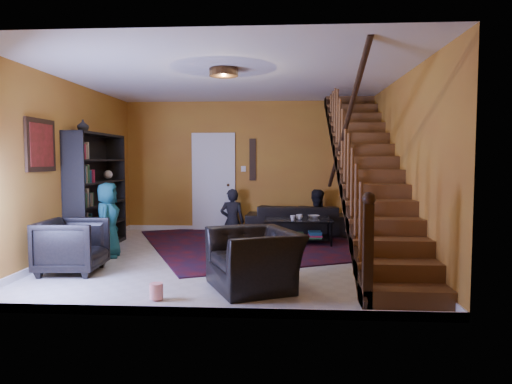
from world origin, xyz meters
TOP-DOWN VIEW (x-y plane):
  - floor at (0.00, 0.00)m, footprint 5.50×5.50m
  - room at (-1.33, 1.33)m, footprint 5.50×5.50m
  - staircase at (2.12, -0.00)m, footprint 0.95×5.02m
  - bookshelf at (-2.40, 0.60)m, footprint 0.35×1.80m
  - door at (-0.70, 2.73)m, footprint 0.82×0.05m
  - framed_picture at (-2.57, -0.90)m, footprint 0.04×0.74m
  - wall_hanging at (0.15, 2.73)m, footprint 0.14×0.03m
  - ceiling_fixture at (0.00, -0.80)m, footprint 0.40×0.40m
  - rug at (0.27, 1.25)m, footprint 4.97×5.22m
  - sofa at (1.12, 2.30)m, footprint 2.16×0.94m
  - armchair_left at (-2.05, -1.12)m, footprint 0.86×0.84m
  - armchair_right at (0.48, -1.69)m, footprint 1.31×1.38m
  - person_adult_a at (-0.25, 2.35)m, footprint 0.51×0.34m
  - person_adult_b at (1.49, 2.35)m, footprint 0.70×0.56m
  - person_child at (-1.95, -0.10)m, footprint 0.47×0.63m
  - coffee_table at (1.09, 1.23)m, footprint 1.24×0.75m
  - cup_a at (1.11, 1.14)m, footprint 0.14×0.14m
  - cup_b at (0.99, 1.04)m, footprint 0.11×0.11m
  - bowl at (1.39, 1.41)m, footprint 0.27×0.27m
  - vase at (-2.41, 0.10)m, footprint 0.18×0.18m
  - popcorn_bucket at (-0.56, -2.25)m, footprint 0.17×0.17m

SIDE VIEW (x-z plane):
  - floor at x=0.00m, z-range 0.00..0.00m
  - rug at x=0.27m, z-range 0.00..0.02m
  - room at x=-1.33m, z-range -2.70..2.80m
  - popcorn_bucket at x=-0.56m, z-range 0.02..0.19m
  - person_adult_b at x=1.49m, z-range -0.45..0.94m
  - person_adult_a at x=-0.25m, z-range -0.45..0.94m
  - coffee_table at x=1.09m, z-range 0.04..0.50m
  - sofa at x=1.12m, z-range 0.00..0.62m
  - armchair_right at x=0.48m, z-range 0.00..0.70m
  - armchair_left at x=-2.05m, z-range 0.00..0.74m
  - bowl at x=1.39m, z-range 0.46..0.51m
  - cup_b at x=0.99m, z-range 0.46..0.55m
  - cup_a at x=1.11m, z-range 0.46..0.56m
  - person_child at x=-1.95m, z-range 0.00..1.19m
  - bookshelf at x=-2.40m, z-range -0.04..1.96m
  - door at x=-0.70m, z-range 0.00..2.05m
  - staircase at x=2.12m, z-range -0.19..2.99m
  - wall_hanging at x=0.15m, z-range 1.10..2.00m
  - framed_picture at x=-2.57m, z-range 1.38..2.12m
  - vase at x=-2.41m, z-range 2.00..2.19m
  - ceiling_fixture at x=0.00m, z-range 2.69..2.79m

